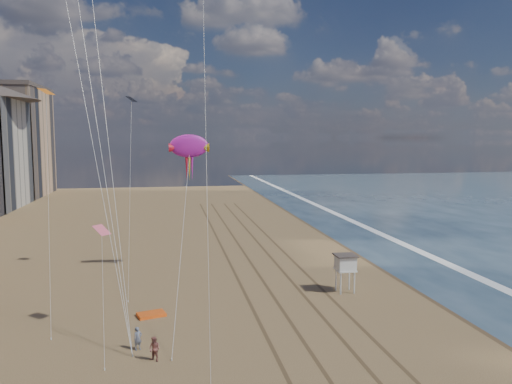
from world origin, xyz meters
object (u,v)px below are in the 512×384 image
kite_flyer_a (138,338)px  kite_flyer_b (155,349)px  lifeguard_stand (345,263)px  grounded_kite (151,314)px  show_kite (189,146)px

kite_flyer_a → kite_flyer_b: (1.16, -1.99, 0.02)m
lifeguard_stand → grounded_kite: size_ratio=1.64×
grounded_kite → kite_flyer_b: size_ratio=1.34×
grounded_kite → kite_flyer_a: size_ratio=1.37×
show_kite → kite_flyer_b: 24.64m
show_kite → kite_flyer_a: bearing=-103.2°
lifeguard_stand → kite_flyer_a: 20.74m
kite_flyer_a → kite_flyer_b: size_ratio=0.98×
grounded_kite → show_kite: show_kite is taller
lifeguard_stand → grounded_kite: 18.05m
grounded_kite → kite_flyer_b: (0.47, -8.40, 0.69)m
grounded_kite → lifeguard_stand: bearing=-6.1°
lifeguard_stand → show_kite: show_kite is taller
grounded_kite → kite_flyer_a: kite_flyer_a is taller
show_kite → kite_flyer_a: show_kite is taller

